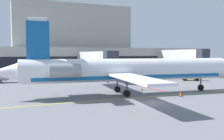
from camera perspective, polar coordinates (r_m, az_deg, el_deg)
The scene contains 8 objects.
ground at distance 29.67m, azimuth 9.07°, elevation -7.38°, with size 120.00×120.00×0.11m.
terminal_building at distance 75.31m, azimuth -7.11°, elevation 4.97°, with size 71.91×14.60×19.81m.
jet_bridge_west at distance 69.09m, azimuth 15.36°, elevation 3.38°, with size 2.40×19.32×6.72m.
jet_bridge_east at distance 55.69m, azimuth -4.01°, elevation 2.87°, with size 2.40×22.45×6.15m.
regional_jet at distance 34.88m, azimuth 3.58°, elevation -0.00°, with size 35.88×26.70×9.79m.
pushback_tractor at distance 54.99m, azimuth 17.65°, elevation -1.31°, with size 3.72×2.95×2.10m.
safety_cone_alpha at distance 39.10m, azimuth 6.72°, elevation -4.21°, with size 0.47×0.47×0.55m.
safety_cone_bravo at distance 34.76m, azimuth 15.23°, elevation -5.32°, with size 0.47×0.47×0.55m.
Camera 1 is at (-15.45, -24.68, 5.69)m, focal length 40.55 mm.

